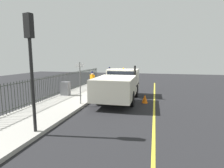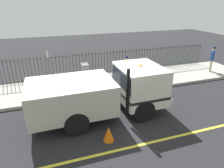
% 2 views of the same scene
% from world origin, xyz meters
% --- Properties ---
extents(ground_plane, '(45.96, 45.96, 0.00)m').
position_xyz_m(ground_plane, '(0.00, 0.00, 0.00)').
color(ground_plane, '#232326').
rests_on(ground_plane, ground).
extents(sidewalk_slab, '(3.13, 20.89, 0.16)m').
position_xyz_m(sidewalk_slab, '(3.41, 0.00, 0.08)').
color(sidewalk_slab, '#A3A099').
rests_on(sidewalk_slab, ground).
extents(lane_marking, '(0.12, 18.80, 0.01)m').
position_xyz_m(lane_marking, '(-2.32, 0.00, 0.00)').
color(lane_marking, yellow).
rests_on(lane_marking, ground).
extents(work_truck, '(2.42, 5.98, 2.43)m').
position_xyz_m(work_truck, '(0.12, 0.16, 1.21)').
color(work_truck, silver).
rests_on(work_truck, ground).
extents(worker_standing, '(0.50, 0.48, 1.69)m').
position_xyz_m(worker_standing, '(2.90, -1.89, 1.19)').
color(worker_standing, orange).
rests_on(worker_standing, sidewalk_slab).
extents(pedestrian_distant, '(0.49, 0.52, 1.76)m').
position_xyz_m(pedestrian_distant, '(3.05, -8.38, 1.23)').
color(pedestrian_distant, '#264C99').
rests_on(pedestrian_distant, sidewalk_slab).
extents(iron_fence, '(0.04, 17.79, 1.59)m').
position_xyz_m(iron_fence, '(4.85, -0.00, 0.96)').
color(iron_fence, '#2D332D').
rests_on(iron_fence, sidewalk_slab).
extents(utility_cabinet, '(0.64, 0.43, 1.03)m').
position_xyz_m(utility_cabinet, '(4.28, 0.31, 0.67)').
color(utility_cabinet, slate).
rests_on(utility_cabinet, sidewalk_slab).
extents(traffic_cone, '(0.41, 0.41, 0.58)m').
position_xyz_m(traffic_cone, '(-1.70, 0.69, 0.29)').
color(traffic_cone, orange).
rests_on(traffic_cone, ground).
extents(street_sign, '(0.50, 0.08, 2.57)m').
position_xyz_m(street_sign, '(2.11, 2.46, 1.74)').
color(street_sign, '#4C4C4C').
rests_on(street_sign, sidewalk_slab).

